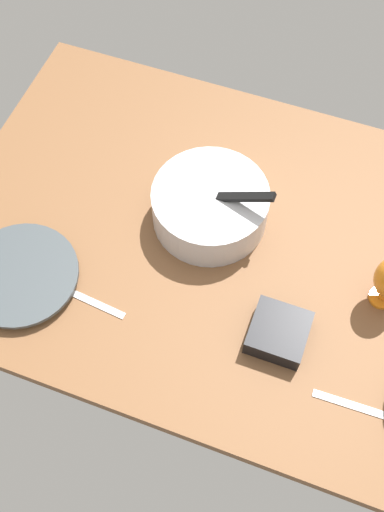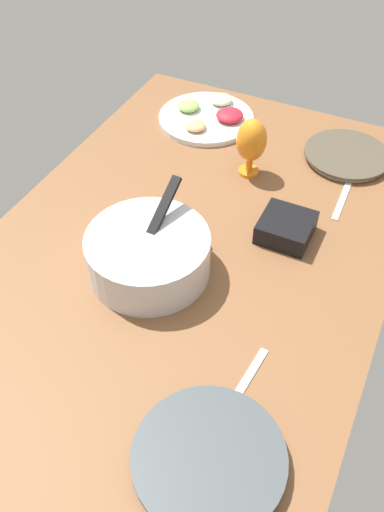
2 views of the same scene
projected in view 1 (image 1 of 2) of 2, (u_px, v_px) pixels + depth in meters
The scene contains 6 objects.
ground_plane at pixel (244, 249), 164.62cm from camera, with size 160.00×104.00×4.00cm, color brown.
dinner_plate_left at pixel (21, 276), 156.72cm from camera, with size 29.69×29.69×3.12cm.
mixing_bowl at pixel (210, 205), 161.73cm from camera, with size 31.94×30.77×18.95cm.
square_bowl_black at pixel (279, 332), 147.65cm from camera, with size 13.72×13.72×5.71cm.
fork_by_left_plate at pixel (93, 302), 154.64cm from camera, with size 18.00×1.80×0.60cm, color silver.
fork_by_right_plate at pixel (351, 405), 142.06cm from camera, with size 18.00×1.80×0.60cm, color silver.
Camera 1 is at (14.94, -80.77, 141.35)cm, focal length 43.13 mm.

